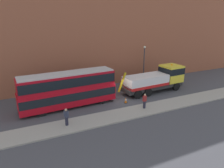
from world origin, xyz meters
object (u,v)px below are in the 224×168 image
double_decker_bus (68,88)px  pedestrian_onlooker (66,117)px  pedestrian_bystander (145,101)px  recovery_tow_truck (156,79)px  street_lamp (144,61)px  traffic_cone_near_bus (126,100)px

double_decker_bus → pedestrian_onlooker: size_ratio=6.52×
pedestrian_onlooker → pedestrian_bystander: size_ratio=1.00×
recovery_tow_truck → street_lamp: 4.47m
recovery_tow_truck → pedestrian_bystander: size_ratio=5.97×
pedestrian_bystander → recovery_tow_truck: bearing=-61.3°
double_decker_bus → pedestrian_onlooker: double_decker_bus is taller
double_decker_bus → recovery_tow_truck: bearing=-3.0°
traffic_cone_near_bus → street_lamp: 9.33m
double_decker_bus → pedestrian_onlooker: (-1.39, -4.55, -1.25)m
pedestrian_onlooker → double_decker_bus: bearing=42.7°
pedestrian_bystander → traffic_cone_near_bus: 2.79m
pedestrian_bystander → pedestrian_onlooker: bearing=77.1°
traffic_cone_near_bus → street_lamp: street_lamp is taller
double_decker_bus → pedestrian_bystander: 8.78m
pedestrian_bystander → traffic_cone_near_bus: (-1.01, 2.52, -0.64)m
recovery_tow_truck → traffic_cone_near_bus: bearing=-165.0°
recovery_tow_truck → double_decker_bus: 12.30m
double_decker_bus → street_lamp: 13.62m
recovery_tow_truck → pedestrian_onlooker: size_ratio=5.97×
double_decker_bus → pedestrian_bystander: double_decker_bus is taller
pedestrian_onlooker → traffic_cone_near_bus: bearing=-11.5°
pedestrian_bystander → street_lamp: bearing=-46.5°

